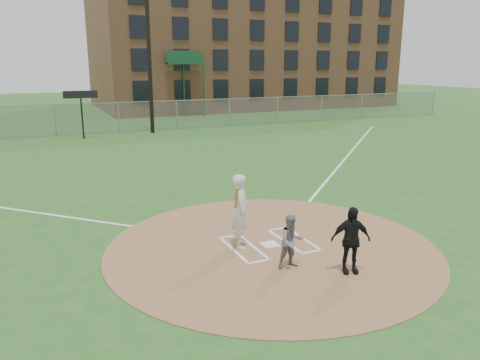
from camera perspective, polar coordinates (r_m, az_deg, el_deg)
name	(u,v)px	position (r m, az deg, el deg)	size (l,w,h in m)	color
ground	(272,247)	(12.11, 3.87, -8.10)	(140.00, 140.00, 0.00)	#26571E
dirt_circle	(272,246)	(12.11, 3.88, -8.06)	(8.40, 8.40, 0.02)	#966D47
home_plate	(270,244)	(12.15, 3.67, -7.85)	(0.42, 0.42, 0.03)	white
foul_line_first	(347,156)	(24.12, 12.94, 2.85)	(0.10, 24.00, 0.01)	white
catcher	(291,242)	(10.73, 6.28, -7.47)	(0.60, 0.47, 1.24)	slate
umpire	(351,240)	(10.66, 13.33, -7.13)	(0.89, 0.37, 1.52)	black
batters_boxes	(269,244)	(12.22, 3.55, -7.76)	(2.08, 1.88, 0.01)	white
batter_at_plate	(241,211)	(11.73, 0.12, -3.78)	(0.78, 1.10, 1.89)	silver
outfield_fence	(119,117)	(32.52, -14.55, 7.40)	(56.08, 0.08, 2.03)	slate
brick_warehouse	(241,34)	(52.45, 0.07, 17.33)	(30.00, 17.17, 15.00)	#A26846
light_pole	(148,30)	(31.80, -11.16, 17.55)	(1.20, 0.30, 12.22)	black
scoreboard_sign	(81,100)	(30.30, -18.84, 9.25)	(2.00, 0.10, 2.93)	black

